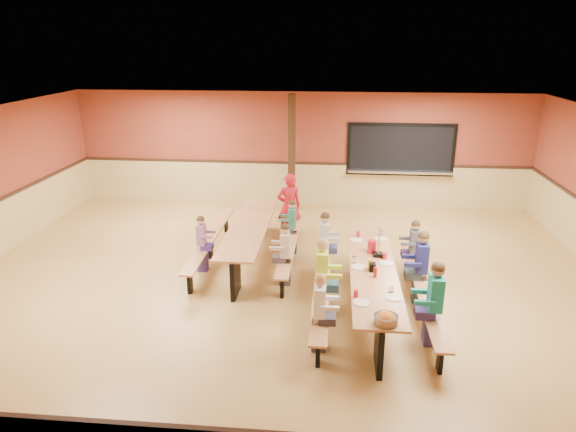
{
  "coord_description": "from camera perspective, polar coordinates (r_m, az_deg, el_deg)",
  "views": [
    {
      "loc": [
        0.91,
        -8.42,
        4.29
      ],
      "look_at": [
        0.06,
        0.59,
        1.15
      ],
      "focal_mm": 32.0,
      "sensor_mm": 36.0,
      "label": 1
    }
  ],
  "objects": [
    {
      "name": "ground",
      "position": [
        9.49,
        -0.72,
        -7.72
      ],
      "size": [
        12.0,
        12.0,
        0.0
      ],
      "primitive_type": "plane",
      "color": "#9F763C",
      "rests_on": "ground"
    },
    {
      "name": "room_envelope",
      "position": [
        9.2,
        -0.74,
        -3.89
      ],
      "size": [
        12.04,
        10.04,
        3.02
      ],
      "color": "brown",
      "rests_on": "ground"
    },
    {
      "name": "kitchen_pass_through",
      "position": [
        13.77,
        12.39,
        6.97
      ],
      "size": [
        2.78,
        0.28,
        1.38
      ],
      "color": "black",
      "rests_on": "ground"
    },
    {
      "name": "structural_post",
      "position": [
        13.17,
        0.41,
        6.91
      ],
      "size": [
        0.18,
        0.18,
        3.0
      ],
      "primitive_type": "cube",
      "color": "black",
      "rests_on": "ground"
    },
    {
      "name": "cafeteria_table_main",
      "position": [
        8.53,
        9.39,
        -7.31
      ],
      "size": [
        1.91,
        3.7,
        0.74
      ],
      "color": "#B17146",
      "rests_on": "ground"
    },
    {
      "name": "cafeteria_table_second",
      "position": [
        10.41,
        -4.28,
        -2.11
      ],
      "size": [
        1.91,
        3.7,
        0.74
      ],
      "color": "#B17146",
      "rests_on": "ground"
    },
    {
      "name": "seated_child_white_left",
      "position": [
        7.44,
        3.53,
        -10.69
      ],
      "size": [
        0.36,
        0.29,
        1.19
      ],
      "primitive_type": null,
      "color": "white",
      "rests_on": "ground"
    },
    {
      "name": "seated_adult_yellow",
      "position": [
        8.33,
        3.79,
        -6.8
      ],
      "size": [
        0.42,
        0.34,
        1.31
      ],
      "primitive_type": null,
      "color": "#D2F334",
      "rests_on": "ground"
    },
    {
      "name": "seated_child_grey_left",
      "position": [
        9.76,
        4.07,
        -3.09
      ],
      "size": [
        0.37,
        0.3,
        1.21
      ],
      "primitive_type": null,
      "color": "#AFAFAF",
      "rests_on": "ground"
    },
    {
      "name": "seated_child_teal_right",
      "position": [
        7.82,
        15.95,
        -9.43
      ],
      "size": [
        0.41,
        0.34,
        1.29
      ],
      "primitive_type": null,
      "color": "teal",
      "rests_on": "ground"
    },
    {
      "name": "seated_child_navy_right",
      "position": [
        8.96,
        14.55,
        -5.6
      ],
      "size": [
        0.4,
        0.32,
        1.27
      ],
      "primitive_type": null,
      "color": "navy",
      "rests_on": "ground"
    },
    {
      "name": "seated_child_char_right",
      "position": [
        9.78,
        13.77,
        -3.77
      ],
      "size": [
        0.34,
        0.28,
        1.15
      ],
      "primitive_type": null,
      "color": "#43464C",
      "rests_on": "ground"
    },
    {
      "name": "seated_child_purple_sec",
      "position": [
        10.0,
        -9.55,
        -3.08
      ],
      "size": [
        0.32,
        0.26,
        1.11
      ],
      "primitive_type": null,
      "color": "#8C5480",
      "rests_on": "ground"
    },
    {
      "name": "seated_child_green_sec",
      "position": [
        10.7,
        0.46,
        -1.21
      ],
      "size": [
        0.33,
        0.27,
        1.14
      ],
      "primitive_type": null,
      "color": "#2D6C54",
      "rests_on": "ground"
    },
    {
      "name": "seated_child_tan_sec",
      "position": [
        9.32,
        -0.33,
        -4.32
      ],
      "size": [
        0.35,
        0.28,
        1.16
      ],
      "primitive_type": null,
      "color": "#BEA795",
      "rests_on": "ground"
    },
    {
      "name": "standing_woman",
      "position": [
        11.38,
        0.12,
        1.06
      ],
      "size": [
        0.64,
        0.52,
        1.51
      ],
      "primitive_type": "imported",
      "rotation": [
        0.0,
        0.0,
        3.48
      ],
      "color": "red",
      "rests_on": "ground"
    },
    {
      "name": "punch_pitcher",
      "position": [
        9.08,
        9.31,
        -3.39
      ],
      "size": [
        0.16,
        0.16,
        0.22
      ],
      "primitive_type": "cylinder",
      "color": "red",
      "rests_on": "cafeteria_table_main"
    },
    {
      "name": "chip_bowl",
      "position": [
        6.97,
        10.84,
        -11.15
      ],
      "size": [
        0.32,
        0.32,
        0.15
      ],
      "primitive_type": null,
      "color": "orange",
      "rests_on": "cafeteria_table_main"
    },
    {
      "name": "napkin_dispenser",
      "position": [
        8.41,
        9.36,
        -5.62
      ],
      "size": [
        0.1,
        0.14,
        0.13
      ],
      "primitive_type": "cube",
      "color": "black",
      "rests_on": "cafeteria_table_main"
    },
    {
      "name": "condiment_mustard",
      "position": [
        8.45,
        9.04,
        -5.31
      ],
      "size": [
        0.06,
        0.06,
        0.17
      ],
      "primitive_type": "cylinder",
      "color": "yellow",
      "rests_on": "cafeteria_table_main"
    },
    {
      "name": "condiment_ketchup",
      "position": [
        8.19,
        9.66,
        -6.18
      ],
      "size": [
        0.06,
        0.06,
        0.17
      ],
      "primitive_type": "cylinder",
      "color": "#B2140F",
      "rests_on": "cafeteria_table_main"
    },
    {
      "name": "table_paddle",
      "position": [
        8.94,
        10.01,
        -3.61
      ],
      "size": [
        0.16,
        0.16,
        0.56
      ],
      "color": "black",
      "rests_on": "cafeteria_table_main"
    },
    {
      "name": "place_settings",
      "position": [
        8.42,
        9.49,
        -5.67
      ],
      "size": [
        0.65,
        3.3,
        0.11
      ],
      "primitive_type": null,
      "color": "beige",
      "rests_on": "cafeteria_table_main"
    }
  ]
}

